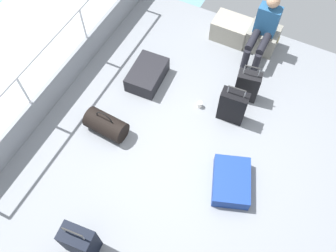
{
  "coord_description": "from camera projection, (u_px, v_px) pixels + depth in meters",
  "views": [
    {
      "loc": [
        0.79,
        -2.35,
        4.53
      ],
      "look_at": [
        -0.37,
        -0.06,
        0.25
      ],
      "focal_mm": 38.41,
      "sensor_mm": 36.0,
      "label": 1
    }
  ],
  "objects": [
    {
      "name": "suitcase_2",
      "position": [
        147.0,
        75.0,
        5.61
      ],
      "size": [
        0.51,
        0.72,
        0.25
      ],
      "color": "black",
      "rests_on": "ground_plane"
    },
    {
      "name": "gunwale_port",
      "position": [
        64.0,
        78.0,
        5.46
      ],
      "size": [
        0.06,
        5.2,
        0.45
      ],
      "primitive_type": "cube",
      "color": "gray",
      "rests_on": "ground_plane"
    },
    {
      "name": "suitcase_1",
      "position": [
        247.0,
        86.0,
        5.33
      ],
      "size": [
        0.37,
        0.24,
        0.69
      ],
      "color": "black",
      "rests_on": "ground_plane"
    },
    {
      "name": "passenger_seated",
      "position": [
        264.0,
        28.0,
        5.52
      ],
      "size": [
        0.34,
        0.66,
        1.08
      ],
      "color": "#26598C",
      "rests_on": "ground_plane"
    },
    {
      "name": "paper_cup",
      "position": [
        200.0,
        105.0,
        5.41
      ],
      "size": [
        0.08,
        0.08,
        0.1
      ],
      "primitive_type": "cylinder",
      "color": "white",
      "rests_on": "ground_plane"
    },
    {
      "name": "railing_port",
      "position": [
        54.0,
        53.0,
        4.98
      ],
      "size": [
        0.04,
        4.2,
        1.02
      ],
      "color": "silver",
      "rests_on": "ground_plane"
    },
    {
      "name": "duffel_bag",
      "position": [
        106.0,
        125.0,
        5.1
      ],
      "size": [
        0.61,
        0.34,
        0.45
      ],
      "color": "black",
      "rests_on": "ground_plane"
    },
    {
      "name": "suitcase_0",
      "position": [
        233.0,
        106.0,
        5.11
      ],
      "size": [
        0.4,
        0.22,
        0.71
      ],
      "color": "black",
      "rests_on": "ground_plane"
    },
    {
      "name": "suitcase_3",
      "position": [
        80.0,
        241.0,
        4.16
      ],
      "size": [
        0.41,
        0.27,
        0.68
      ],
      "color": "black",
      "rests_on": "ground_plane"
    },
    {
      "name": "cargo_crate_0",
      "position": [
        231.0,
        29.0,
        6.04
      ],
      "size": [
        0.64,
        0.43,
        0.37
      ],
      "color": "#9E9989",
      "rests_on": "ground_plane"
    },
    {
      "name": "cargo_crate_1",
      "position": [
        262.0,
        38.0,
        5.93
      ],
      "size": [
        0.52,
        0.44,
        0.38
      ],
      "color": "gray",
      "rests_on": "ground_plane"
    },
    {
      "name": "sea_wake",
      "position": [
        5.0,
        69.0,
        6.27
      ],
      "size": [
        12.0,
        12.0,
        0.01
      ],
      "color": "#6B99A8",
      "rests_on": "ground_plane"
    },
    {
      "name": "ground_plane",
      "position": [
        193.0,
        143.0,
        5.17
      ],
      "size": [
        4.4,
        5.2,
        0.06
      ],
      "primitive_type": "cube",
      "color": "gray"
    },
    {
      "name": "suitcase_4",
      "position": [
        231.0,
        182.0,
        4.72
      ],
      "size": [
        0.67,
        0.78,
        0.21
      ],
      "color": "navy",
      "rests_on": "ground_plane"
    }
  ]
}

